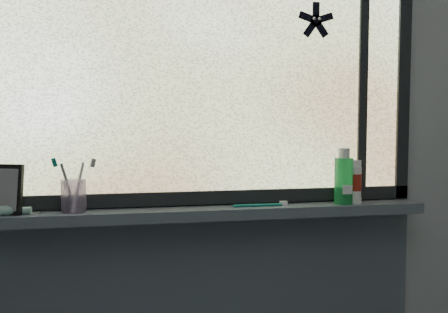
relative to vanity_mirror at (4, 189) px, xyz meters
name	(u,v)px	position (x,y,z in m)	size (l,w,h in m)	color
wall_back	(212,144)	(0.73, 0.07, 0.14)	(3.00, 0.01, 2.50)	#9EA3A8
windowsill	(215,212)	(0.73, 0.00, -0.11)	(1.62, 0.14, 0.04)	#45505D
window_pane	(212,69)	(0.73, 0.05, 0.42)	(1.50, 0.01, 1.00)	silver
frame_bottom	(213,197)	(0.73, 0.04, -0.06)	(1.60, 0.03, 0.05)	black
frame_right	(403,73)	(1.50, 0.04, 0.42)	(0.05, 0.03, 1.10)	black
frame_mullion	(362,72)	(1.33, 0.04, 0.42)	(0.04, 0.03, 1.00)	black
starfish_sticker	(316,21)	(1.13, 0.04, 0.61)	(0.15, 0.02, 0.15)	black
vanity_mirror	(4,189)	(0.00, 0.00, 0.00)	(0.14, 0.07, 0.17)	black
toothpaste_tube	(14,210)	(0.03, -0.02, -0.07)	(0.18, 0.04, 0.03)	silver
toothbrush_cup	(74,196)	(0.23, 0.00, -0.03)	(0.09, 0.09, 0.11)	#B098C9
toothbrush_lying	(258,204)	(0.89, -0.02, -0.08)	(0.23, 0.02, 0.02)	#0C6E65
mouthwash_bottle	(344,176)	(1.23, -0.02, 0.02)	(0.07, 0.07, 0.18)	green
cream_tube	(355,180)	(1.28, -0.02, 0.00)	(0.05, 0.05, 0.12)	silver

